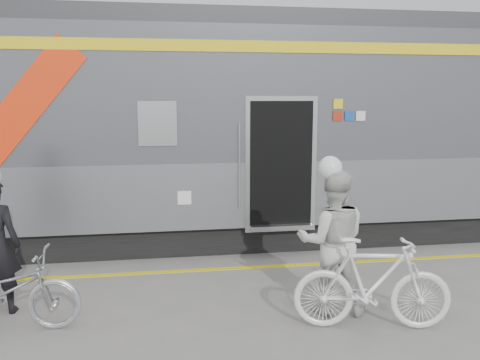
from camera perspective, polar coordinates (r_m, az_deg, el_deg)
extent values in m
plane|color=slate|center=(6.06, -2.63, -16.79)|extent=(90.00, 90.00, 0.00)
cube|color=black|center=(9.91, -10.10, -4.92)|extent=(24.00, 2.70, 0.50)
cube|color=#9EA0A5|center=(9.75, -10.23, -0.35)|extent=(24.00, 3.00, 1.10)
cube|color=slate|center=(9.61, -10.52, 9.39)|extent=(24.00, 3.00, 2.20)
cube|color=#38383A|center=(9.69, -10.75, 16.80)|extent=(24.00, 2.64, 0.30)
cube|color=yellow|center=(8.14, -10.94, 14.70)|extent=(24.00, 0.02, 0.18)
cube|color=#F1340E|center=(8.35, -23.28, 7.44)|extent=(1.96, 0.01, 2.19)
cube|color=black|center=(8.11, -9.25, 6.27)|extent=(0.55, 0.02, 0.65)
cube|color=black|center=(8.61, 4.30, 1.87)|extent=(1.05, 0.45, 2.10)
cube|color=silver|center=(8.41, 4.64, 1.68)|extent=(1.20, 0.02, 2.25)
cylinder|color=silver|center=(8.25, -0.06, 1.57)|extent=(0.04, 0.04, 1.40)
cube|color=silver|center=(8.57, 4.61, -5.19)|extent=(1.05, 0.25, 0.06)
cube|color=yellow|center=(8.61, 10.96, 8.40)|extent=(0.16, 0.01, 0.16)
cube|color=#A52612|center=(8.61, 10.91, 7.07)|extent=(0.16, 0.01, 0.16)
cube|color=#174A9A|center=(8.68, 12.17, 7.05)|extent=(0.16, 0.01, 0.16)
cube|color=silver|center=(8.76, 13.40, 7.02)|extent=(0.16, 0.01, 0.16)
cube|color=silver|center=(8.26, -6.26, -2.00)|extent=(0.22, 0.01, 0.22)
cube|color=yellow|center=(8.04, -4.38, -10.04)|extent=(24.00, 0.12, 0.01)
imported|color=#B3B7BB|center=(6.52, -25.34, -11.26)|extent=(1.83, 0.72, 0.95)
imported|color=silver|center=(6.41, 10.32, -6.82)|extent=(0.99, 0.84, 1.80)
imported|color=white|center=(6.14, 14.64, -11.19)|extent=(1.88, 0.87, 1.09)
sphere|color=white|center=(6.20, 10.60, 2.49)|extent=(0.29, 0.29, 0.29)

